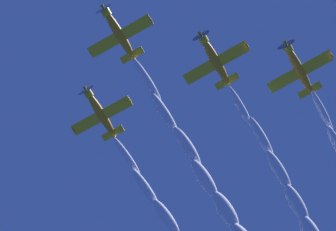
{
  "coord_description": "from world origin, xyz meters",
  "views": [
    {
      "loc": [
        25.81,
        -2.9,
        1.94
      ],
      "look_at": [
        -7.89,
        5.35,
        86.82
      ],
      "focal_mm": 68.72,
      "sensor_mm": 36.0,
      "label": 1
    }
  ],
  "objects": [
    {
      "name": "airplane_slot_tail",
      "position": [
        2.95,
        21.64,
        88.24
      ],
      "size": [
        8.21,
        8.24,
        2.84
      ],
      "color": "orange"
    },
    {
      "name": "airplane_left_wingman",
      "position": [
        1.78,
        9.6,
        86.9
      ],
      "size": [
        8.17,
        8.24,
        2.85
      ],
      "color": "orange"
    },
    {
      "name": "airplane_right_wingman",
      "position": [
        -10.63,
        -4.24,
        89.0
      ],
      "size": [
        8.14,
        8.26,
        2.73
      ],
      "color": "orange"
    },
    {
      "name": "airplane_lead",
      "position": [
        1.89,
        -4.11,
        88.34
      ],
      "size": [
        8.12,
        8.25,
        2.69
      ],
      "color": "orange"
    }
  ]
}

